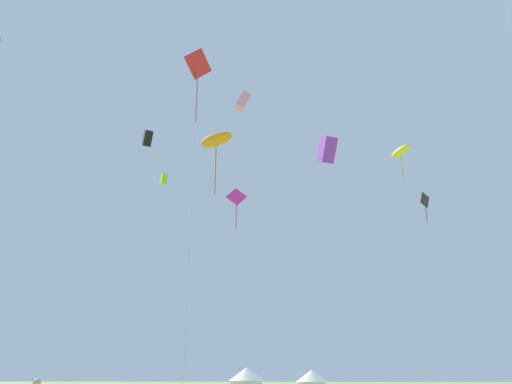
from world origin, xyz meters
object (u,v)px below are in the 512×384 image
(kite_lime_box, at_px, (164,180))
(kite_magenta_diamond, at_px, (237,200))
(kite_purple_box, at_px, (327,150))
(kite_black_box, at_px, (148,139))
(kite_red_diamond, at_px, (198,71))
(kite_black_diamond, at_px, (425,204))
(kite_orange_parafoil, at_px, (216,140))
(festival_tent_center, at_px, (247,378))
(festival_tent_right, at_px, (312,380))
(kite_yellow_parafoil, at_px, (400,152))
(kite_pink_box, at_px, (242,102))

(kite_lime_box, bearing_deg, kite_magenta_diamond, -37.04)
(kite_purple_box, height_order, kite_black_box, kite_black_box)
(kite_magenta_diamond, bearing_deg, kite_red_diamond, -87.28)
(kite_lime_box, height_order, kite_black_box, kite_black_box)
(kite_black_diamond, xyz_separation_m, kite_black_box, (-35.84, -3.15, 9.19))
(kite_lime_box, distance_m, kite_orange_parafoil, 33.59)
(festival_tent_center, xyz_separation_m, festival_tent_right, (7.95, 0.00, -0.16))
(kite_purple_box, bearing_deg, kite_magenta_diamond, 136.36)
(kite_red_diamond, bearing_deg, kite_magenta_diamond, 92.72)
(kite_black_box, bearing_deg, kite_yellow_parafoil, -1.51)
(kite_magenta_diamond, xyz_separation_m, kite_lime_box, (-10.47, 7.90, 5.70))
(kite_black_box, bearing_deg, kite_lime_box, -10.92)
(kite_pink_box, height_order, kite_lime_box, kite_pink_box)
(kite_pink_box, distance_m, festival_tent_center, 33.47)
(kite_black_box, bearing_deg, kite_purple_box, -37.62)
(kite_black_diamond, xyz_separation_m, kite_magenta_diamond, (-22.66, -11.58, -2.72))
(kite_black_box, bearing_deg, kite_magenta_diamond, -32.58)
(kite_orange_parafoil, height_order, festival_tent_right, kite_orange_parafoil)
(kite_lime_box, xyz_separation_m, festival_tent_right, (18.10, 6.27, -24.10))
(kite_magenta_diamond, height_order, kite_lime_box, kite_lime_box)
(kite_black_diamond, distance_m, kite_purple_box, 24.50)
(kite_red_diamond, relative_size, kite_purple_box, 0.87)
(kite_magenta_diamond, relative_size, kite_black_box, 0.65)
(kite_black_diamond, relative_size, kite_lime_box, 0.91)
(kite_pink_box, bearing_deg, kite_black_diamond, 36.59)
(kite_magenta_diamond, height_order, kite_red_diamond, kite_magenta_diamond)
(kite_yellow_parafoil, relative_size, festival_tent_center, 6.56)
(kite_black_diamond, xyz_separation_m, kite_yellow_parafoil, (-3.21, -4.01, 5.60))
(festival_tent_center, bearing_deg, kite_magenta_diamond, -88.72)
(kite_red_diamond, height_order, festival_tent_right, kite_red_diamond)
(kite_magenta_diamond, distance_m, kite_lime_box, 14.30)
(kite_purple_box, distance_m, kite_black_box, 30.43)
(kite_black_diamond, xyz_separation_m, festival_tent_right, (-15.03, 2.59, -21.11))
(kite_pink_box, distance_m, festival_tent_right, 34.20)
(kite_black_diamond, height_order, festival_tent_center, kite_black_diamond)
(kite_pink_box, distance_m, kite_magenta_diamond, 10.58)
(kite_lime_box, height_order, kite_orange_parafoil, kite_lime_box)
(kite_pink_box, relative_size, kite_purple_box, 1.34)
(kite_yellow_parafoil, bearing_deg, festival_tent_center, 161.54)
(kite_magenta_diamond, height_order, festival_tent_right, kite_magenta_diamond)
(kite_red_diamond, distance_m, kite_black_box, 41.31)
(kite_pink_box, relative_size, kite_black_box, 0.93)
(kite_black_diamond, distance_m, kite_orange_parafoil, 40.28)
(festival_tent_right, bearing_deg, festival_tent_center, 180.00)
(kite_yellow_parafoil, bearing_deg, kite_pink_box, -146.83)
(kite_orange_parafoil, xyz_separation_m, festival_tent_center, (-1.82, 36.33, -14.94))
(kite_red_diamond, bearing_deg, kite_yellow_parafoil, 62.87)
(kite_lime_box, height_order, festival_tent_center, kite_lime_box)
(kite_red_diamond, height_order, kite_purple_box, kite_purple_box)
(kite_black_box, relative_size, festival_tent_center, 7.51)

